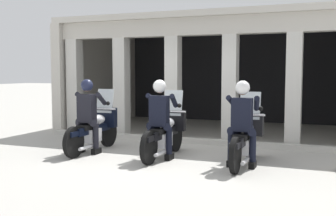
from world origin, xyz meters
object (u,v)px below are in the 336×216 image
object	(u,v)px
police_officer_left	(88,110)
police_officer_right	(242,116)
motorcycle_left	(95,128)
motorcycle_center	(165,132)
police_officer_center	(160,112)
motorcycle_right	(245,138)

from	to	relation	value
police_officer_left	police_officer_right	world-z (taller)	same
motorcycle_left	motorcycle_center	distance (m)	1.66
motorcycle_center	police_officer_center	world-z (taller)	police_officer_center
police_officer_center	motorcycle_right	xyz separation A→B (m)	(1.66, 0.19, -0.44)
motorcycle_left	police_officer_center	bearing A→B (deg)	-17.19
police_officer_left	police_officer_center	world-z (taller)	same
motorcycle_right	police_officer_right	xyz separation A→B (m)	(-0.00, -0.28, 0.44)
police_officer_left	motorcycle_center	bearing A→B (deg)	2.19
police_officer_center	motorcycle_left	bearing A→B (deg)	171.58
police_officer_left	motorcycle_center	world-z (taller)	police_officer_left
police_officer_left	police_officer_right	distance (m)	3.32
motorcycle_left	police_officer_left	distance (m)	0.52
police_officer_left	police_officer_right	xyz separation A→B (m)	(3.32, -0.07, -0.00)
police_officer_left	police_officer_right	bearing A→B (deg)	-9.27
police_officer_left	police_officer_center	bearing A→B (deg)	-7.48
motorcycle_left	police_officer_right	size ratio (longest dim) A/B	1.29
police_officer_center	police_officer_left	bearing A→B (deg)	-178.71
motorcycle_center	police_officer_left	bearing A→B (deg)	-169.04
police_officer_center	police_officer_right	distance (m)	1.66
motorcycle_left	police_officer_right	xyz separation A→B (m)	(3.32, -0.36, 0.44)
police_officer_center	police_officer_right	xyz separation A→B (m)	(1.66, -0.09, -0.00)
motorcycle_left	motorcycle_center	bearing A→B (deg)	-7.48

